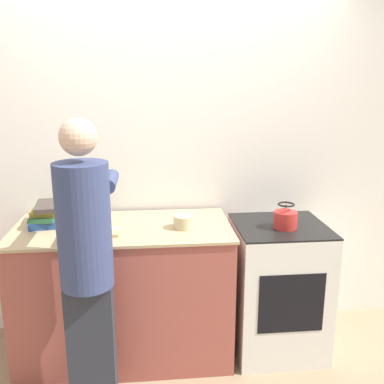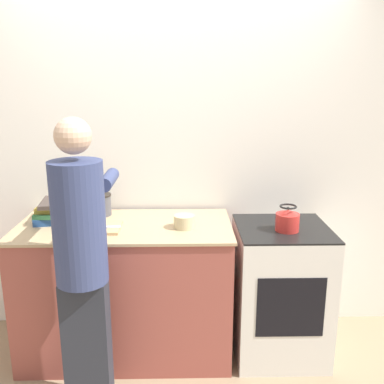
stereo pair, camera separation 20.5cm
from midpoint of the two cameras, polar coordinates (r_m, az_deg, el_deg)
ground_plane at (r=3.01m, az=-0.26°, el=-23.66°), size 12.00×12.00×0.00m
wall_back at (r=3.16m, az=-0.50°, el=4.31°), size 8.00×0.05×2.60m
counter at (r=3.06m, az=-6.74°, el=-12.69°), size 1.43×0.70×0.93m
oven at (r=3.10m, az=13.54°, el=-12.69°), size 0.61×0.60×0.92m
person at (r=2.40m, az=-12.10°, el=-8.63°), size 0.32×0.56×1.69m
cutting_board at (r=2.82m, az=-10.67°, el=-4.73°), size 0.32×0.25×0.02m
knife at (r=2.79m, az=-10.20°, el=-4.65°), size 0.26×0.04×0.01m
kettle at (r=2.85m, az=14.64°, el=-3.67°), size 0.15×0.15×0.17m
bowl_prep at (r=2.78m, az=1.07°, el=-3.99°), size 0.14×0.14×0.09m
canister_jar at (r=3.08m, az=-10.27°, el=-1.67°), size 0.16×0.16×0.15m
book_stack at (r=3.03m, az=-16.41°, el=-2.53°), size 0.24×0.29×0.14m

